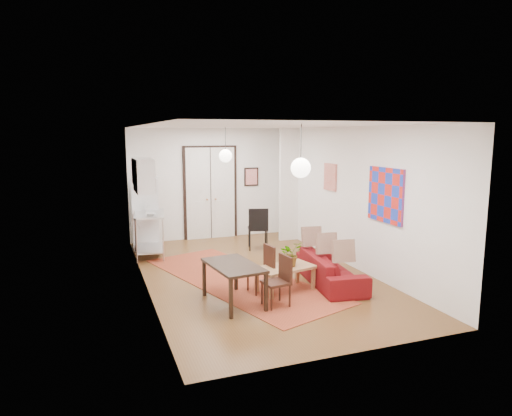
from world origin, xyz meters
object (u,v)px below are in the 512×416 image
object	(u,v)px
dining_table	(234,269)
kitchen_counter	(150,227)
sofa	(331,269)
black_side_chair	(256,224)
coffee_table	(285,270)
dining_chair_near	(259,265)
fridge	(146,213)
dining_chair_far	(274,276)

from	to	relation	value
dining_table	kitchen_counter	bearing A→B (deg)	104.29
sofa	black_side_chair	world-z (taller)	black_side_chair
coffee_table	dining_chair_near	bearing A→B (deg)	157.48
coffee_table	dining_table	xyz separation A→B (m)	(-1.03, -0.25, 0.20)
fridge	dining_table	world-z (taller)	fridge
kitchen_counter	dining_chair_near	distance (m)	3.44
kitchen_counter	fridge	xyz separation A→B (m)	(-0.00, 0.70, 0.21)
dining_chair_near	dining_chair_far	size ratio (longest dim) A/B	1.00
fridge	dining_chair_far	xyz separation A→B (m)	(1.50, -4.49, -0.39)
sofa	dining_chair_far	world-z (taller)	dining_chair_far
kitchen_counter	dining_table	xyz separation A→B (m)	(0.90, -3.52, -0.06)
fridge	black_side_chair	size ratio (longest dim) A/B	1.69
dining_chair_far	black_side_chair	size ratio (longest dim) A/B	0.81
fridge	dining_table	size ratio (longest dim) A/B	1.35
coffee_table	kitchen_counter	size ratio (longest dim) A/B	0.82
sofa	coffee_table	distance (m)	0.96
sofa	dining_chair_far	xyz separation A→B (m)	(-1.38, -0.61, 0.19)
dining_table	dining_chair_far	size ratio (longest dim) A/B	1.55
sofa	kitchen_counter	xyz separation A→B (m)	(-2.88, 3.18, 0.37)
coffee_table	dining_chair_far	bearing A→B (deg)	-129.36
fridge	dining_chair_near	xyz separation A→B (m)	(1.50, -3.79, -0.39)
kitchen_counter	dining_chair_near	size ratio (longest dim) A/B	1.65
kitchen_counter	dining_chair_far	size ratio (longest dim) A/B	1.65
dining_chair_far	dining_chair_near	bearing A→B (deg)	172.63
dining_table	dining_chair_near	world-z (taller)	dining_chair_near
fridge	sofa	bearing A→B (deg)	-45.45
coffee_table	fridge	bearing A→B (deg)	115.86
fridge	dining_chair_far	distance (m)	4.75
sofa	dining_chair_near	world-z (taller)	dining_chair_near
kitchen_counter	dining_chair_far	bearing A→B (deg)	-60.46
kitchen_counter	dining_chair_near	bearing A→B (deg)	-56.16
dining_table	black_side_chair	distance (m)	3.73
kitchen_counter	dining_table	world-z (taller)	kitchen_counter
kitchen_counter	dining_chair_far	world-z (taller)	kitchen_counter
dining_chair_near	kitchen_counter	bearing A→B (deg)	-161.53
fridge	coffee_table	bearing A→B (deg)	-56.14
dining_table	sofa	bearing A→B (deg)	9.73
fridge	black_side_chair	xyz separation A→B (m)	(2.52, -0.87, -0.26)
coffee_table	dining_chair_far	world-z (taller)	dining_chair_far
dining_chair_near	black_side_chair	distance (m)	3.10
sofa	kitchen_counter	distance (m)	4.31
coffee_table	dining_chair_near	xyz separation A→B (m)	(-0.43, 0.18, 0.08)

